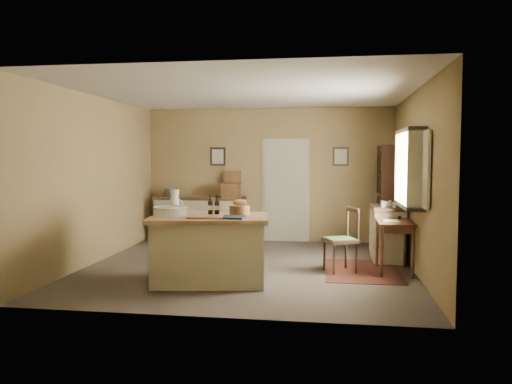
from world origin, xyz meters
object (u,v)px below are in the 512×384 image
at_px(desk_chair, 340,241).
at_px(shelving_unit, 390,197).
at_px(sideboard, 201,218).
at_px(right_cabinet, 387,232).
at_px(work_island, 209,247).
at_px(writing_desk, 394,228).

bearing_deg(desk_chair, shelving_unit, 41.57).
height_order(sideboard, right_cabinet, sideboard).
bearing_deg(desk_chair, right_cabinet, 28.13).
relative_size(work_island, sideboard, 0.93).
relative_size(desk_chair, right_cabinet, 0.94).
bearing_deg(sideboard, work_island, -73.32).
bearing_deg(work_island, right_cabinet, 28.48).
height_order(work_island, desk_chair, work_island).
distance_m(sideboard, desk_chair, 3.61).
xyz_separation_m(writing_desk, right_cabinet, (-0.00, 0.92, -0.21)).
bearing_deg(sideboard, writing_desk, -32.41).
relative_size(sideboard, right_cabinet, 1.85).
relative_size(desk_chair, shelving_unit, 0.48).
xyz_separation_m(sideboard, desk_chair, (2.75, -2.34, -0.01)).
bearing_deg(writing_desk, sideboard, 147.59).
height_order(desk_chair, shelving_unit, shelving_unit).
height_order(writing_desk, desk_chair, desk_chair).
bearing_deg(sideboard, right_cabinet, -20.60).
bearing_deg(writing_desk, right_cabinet, 90.01).
xyz_separation_m(writing_desk, desk_chair, (-0.79, -0.09, -0.20)).
relative_size(sideboard, shelving_unit, 0.95).
xyz_separation_m(writing_desk, shelving_unit, (0.15, 1.97, 0.30)).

